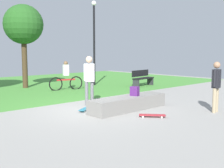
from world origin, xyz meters
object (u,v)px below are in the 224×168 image
object	(u,v)px
lamp_post	(94,35)
cyclist_on_bicycle	(66,78)
skater_watching	(89,77)
skateboard_spare	(86,109)
concrete_ledge	(129,103)
backpack_on_ledge	(135,91)
skater_performing_trick	(216,83)
tree_broad_elm	(23,25)
park_bench_by_oak	(142,78)
skateboard_by_ledge	(152,115)

from	to	relation	value
lamp_post	cyclist_on_bicycle	size ratio (longest dim) A/B	2.74
skater_watching	skateboard_spare	distance (m)	1.36
concrete_ledge	backpack_on_ledge	bearing A→B (deg)	-2.69
backpack_on_ledge	skater_performing_trick	world-z (taller)	skater_performing_trick
lamp_post	concrete_ledge	bearing A→B (deg)	-120.49
skater_watching	skater_performing_trick	bearing A→B (deg)	-58.97
tree_broad_elm	lamp_post	distance (m)	3.95
backpack_on_ledge	cyclist_on_bicycle	distance (m)	5.85
backpack_on_ledge	skateboard_spare	world-z (taller)	backpack_on_ledge
backpack_on_ledge	tree_broad_elm	distance (m)	8.46
concrete_ledge	tree_broad_elm	xyz separation A→B (m)	(0.18, 7.98, 3.15)
park_bench_by_oak	lamp_post	size ratio (longest dim) A/B	0.34
tree_broad_elm	cyclist_on_bicycle	size ratio (longest dim) A/B	2.52
backpack_on_ledge	skateboard_spare	xyz separation A→B (m)	(-1.39, 0.94, -0.56)
skateboard_spare	lamp_post	size ratio (longest dim) A/B	0.16
skater_performing_trick	backpack_on_ledge	bearing A→B (deg)	125.14
concrete_ledge	skateboard_by_ledge	xyz separation A→B (m)	(-0.26, -1.23, -0.17)
backpack_on_ledge	tree_broad_elm	world-z (taller)	tree_broad_elm
skater_performing_trick	park_bench_by_oak	world-z (taller)	skater_performing_trick
concrete_ledge	skater_performing_trick	bearing A→B (deg)	-50.36
skater_performing_trick	skateboard_by_ledge	bearing A→B (deg)	155.32
concrete_ledge	park_bench_by_oak	bearing A→B (deg)	37.05
skateboard_by_ledge	cyclist_on_bicycle	distance (m)	7.17
skateboard_spare	tree_broad_elm	bearing A→B (deg)	79.62
skater_watching	tree_broad_elm	distance (m)	6.85
concrete_ledge	cyclist_on_bicycle	xyz separation A→B (m)	(1.33, 5.74, 0.40)
park_bench_by_oak	tree_broad_elm	size ratio (longest dim) A/B	0.37
skateboard_by_ledge	tree_broad_elm	distance (m)	9.81
backpack_on_ledge	skater_watching	xyz separation A→B (m)	(-0.73, 1.58, 0.45)
skateboard_spare	lamp_post	world-z (taller)	lamp_post
concrete_ledge	backpack_on_ledge	xyz separation A→B (m)	(0.28, -0.01, 0.39)
backpack_on_ledge	cyclist_on_bicycle	xyz separation A→B (m)	(1.05, 5.75, 0.01)
tree_broad_elm	lamp_post	bearing A→B (deg)	-24.36
skateboard_spare	cyclist_on_bicycle	bearing A→B (deg)	63.08
concrete_ledge	skateboard_by_ledge	distance (m)	1.27
backpack_on_ledge	skater_watching	world-z (taller)	skater_watching
skater_performing_trick	park_bench_by_oak	bearing A→B (deg)	59.74
park_bench_by_oak	lamp_post	bearing A→B (deg)	128.58
skater_watching	tree_broad_elm	bearing A→B (deg)	84.39
concrete_ledge	skater_watching	bearing A→B (deg)	105.97
skater_performing_trick	skateboard_by_ledge	world-z (taller)	skater_performing_trick
skateboard_by_ledge	backpack_on_ledge	bearing A→B (deg)	66.08
skateboard_by_ledge	park_bench_by_oak	world-z (taller)	park_bench_by_oak
concrete_ledge	skateboard_spare	xyz separation A→B (m)	(-1.11, 0.93, -0.17)
skateboard_spare	skater_performing_trick	bearing A→B (deg)	-46.85
park_bench_by_oak	lamp_post	xyz separation A→B (m)	(-1.76, 2.21, 2.43)
concrete_ledge	cyclist_on_bicycle	world-z (taller)	cyclist_on_bicycle
skater_watching	skateboard_spare	bearing A→B (deg)	-136.01
skateboard_spare	cyclist_on_bicycle	distance (m)	5.42
skateboard_by_ledge	tree_broad_elm	bearing A→B (deg)	87.27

